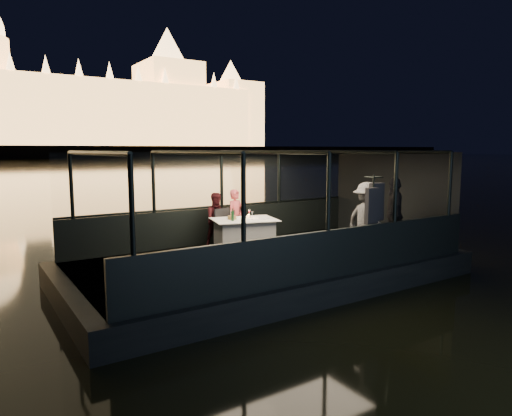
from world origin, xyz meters
TOP-DOWN VIEW (x-y plane):
  - boat_hull at (0.00, 0.00)m, footprint 8.60×4.40m
  - boat_deck at (0.00, 0.00)m, footprint 8.00×4.00m
  - gunwale_port at (0.00, 2.00)m, footprint 8.00×0.08m
  - gunwale_starboard at (0.00, -2.00)m, footprint 8.00×0.08m
  - cabin_glass_port at (0.00, 2.00)m, footprint 8.00×0.02m
  - cabin_glass_starboard at (0.00, -2.00)m, footprint 8.00×0.02m
  - cabin_roof_glass at (0.00, 0.00)m, footprint 8.00×4.00m
  - end_wall_fore at (-4.00, 0.00)m, footprint 0.02×4.00m
  - end_wall_aft at (4.00, 0.00)m, footprint 0.02×4.00m
  - canopy_ribs at (0.00, 0.00)m, footprint 8.00×4.00m
  - dining_table_central at (-0.12, 0.72)m, footprint 1.67×1.38m
  - chair_port_left at (-0.33, 1.21)m, footprint 0.51×0.51m
  - chair_port_right at (0.20, 1.37)m, footprint 0.50×0.50m
  - coat_stand at (1.43, -1.75)m, footprint 0.61×0.55m
  - person_woman_coral at (0.15, 1.55)m, footprint 0.57×0.46m
  - person_man_maroon at (-0.39, 1.51)m, footprint 0.72×0.61m
  - passenger_stripe at (1.83, -1.23)m, footprint 0.63×1.09m
  - passenger_dark at (2.88, -1.08)m, footprint 1.00×1.03m
  - wine_bottle at (-0.47, 0.64)m, footprint 0.07×0.07m
  - bread_basket at (-0.36, 0.86)m, footprint 0.21×0.21m
  - amber_candle at (0.09, 0.87)m, footprint 0.06×0.06m
  - plate_near at (0.30, 0.54)m, footprint 0.28×0.28m
  - plate_far at (-0.28, 1.00)m, footprint 0.35×0.35m
  - wine_glass_white at (-0.48, 0.69)m, footprint 0.09×0.09m
  - wine_glass_red at (0.15, 0.92)m, footprint 0.07×0.07m
  - wine_glass_empty at (0.02, 0.59)m, footprint 0.07×0.07m

SIDE VIEW (x-z plane):
  - boat_hull at x=0.00m, z-range -0.50..0.50m
  - boat_deck at x=0.00m, z-range 0.46..0.50m
  - dining_table_central at x=-0.12m, z-range 0.50..1.27m
  - gunwale_port at x=0.00m, z-range 0.50..1.40m
  - gunwale_starboard at x=0.00m, z-range 0.50..1.40m
  - chair_port_left at x=-0.33m, z-range 0.48..1.42m
  - chair_port_right at x=0.20m, z-range 0.52..1.38m
  - person_woman_coral at x=0.15m, z-range 0.56..1.94m
  - person_man_maroon at x=-0.39m, z-range 0.59..1.91m
  - plate_near at x=0.30m, z-range 1.26..1.28m
  - plate_far at x=-0.28m, z-range 1.26..1.28m
  - bread_basket at x=-0.36m, z-range 1.26..1.35m
  - amber_candle at x=0.09m, z-range 1.27..1.34m
  - passenger_stripe at x=1.83m, z-range 0.52..2.18m
  - passenger_dark at x=2.88m, z-range 0.49..2.21m
  - wine_glass_white at x=-0.48m, z-range 1.26..1.46m
  - wine_glass_red at x=0.15m, z-range 1.27..1.45m
  - wine_glass_empty at x=0.02m, z-range 1.27..1.45m
  - coat_stand at x=1.43m, z-range 0.47..2.33m
  - wine_bottle at x=-0.47m, z-range 1.28..1.55m
  - end_wall_fore at x=-4.00m, z-range 0.50..2.80m
  - end_wall_aft at x=4.00m, z-range 0.50..2.80m
  - canopy_ribs at x=0.00m, z-range 0.50..2.80m
  - cabin_glass_port at x=0.00m, z-range 1.40..2.80m
  - cabin_glass_starboard at x=0.00m, z-range 1.40..2.80m
  - cabin_roof_glass at x=0.00m, z-range 2.79..2.81m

